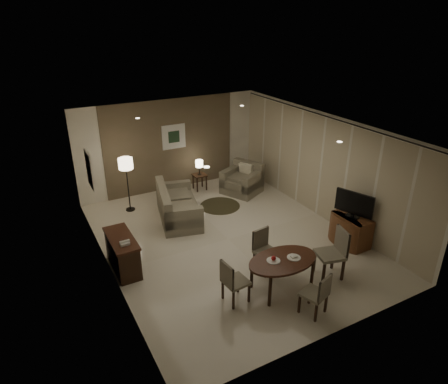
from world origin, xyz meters
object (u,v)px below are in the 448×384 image
dining_table (282,274)px  armchair (242,179)px  tv_cabinet (351,230)px  chair_near (314,293)px  chair_right (330,254)px  sofa (178,203)px  side_table (200,182)px  floor_lamp (128,185)px  chair_left (236,281)px  console_desk (123,253)px  chair_far (267,252)px

dining_table → armchair: size_ratio=1.43×
tv_cabinet → armchair: size_ratio=0.91×
chair_near → chair_right: size_ratio=0.81×
chair_near → sofa: size_ratio=0.45×
tv_cabinet → side_table: bearing=111.3°
tv_cabinet → dining_table: bearing=-165.8°
sofa → armchair: size_ratio=1.89×
sofa → floor_lamp: (-0.97, 1.10, 0.30)m
chair_left → tv_cabinet: bearing=-86.7°
chair_right → sofa: bearing=-141.1°
tv_cabinet → dining_table: tv_cabinet is taller
armchair → chair_near: bearing=-43.5°
console_desk → armchair: size_ratio=1.21×
chair_right → sofa: (-1.71, 3.73, -0.08)m
console_desk → side_table: 4.33m
chair_far → chair_right: size_ratio=0.86×
chair_near → side_table: chair_near is taller
console_desk → chair_left: chair_left is taller
tv_cabinet → floor_lamp: bearing=134.1°
sofa → side_table: (1.28, 1.44, -0.20)m
chair_far → sofa: bearing=95.2°
console_desk → tv_cabinet: bearing=-17.1°
chair_left → floor_lamp: size_ratio=0.59×
dining_table → floor_lamp: bearing=108.8°
tv_cabinet → sofa: bearing=135.0°
sofa → console_desk: bearing=142.6°
sofa → floor_lamp: floor_lamp is taller
side_table → floor_lamp: (-2.25, -0.34, 0.50)m
chair_near → sofa: bearing=-99.4°
tv_cabinet → floor_lamp: (-3.99, 4.12, 0.39)m
tv_cabinet → chair_far: chair_far is taller
chair_near → chair_left: 1.40m
dining_table → chair_far: 0.65m
dining_table → armchair: (1.65, 4.26, 0.11)m
chair_left → armchair: bearing=-37.1°
sofa → floor_lamp: size_ratio=1.26×
dining_table → chair_near: (0.09, -0.82, 0.09)m
console_desk → sofa: (1.87, 1.52, 0.07)m
sofa → floor_lamp: 1.50m
tv_cabinet → chair_left: size_ratio=1.03×
chair_right → armchair: chair_right is taller
dining_table → armchair: 4.57m
sofa → side_table: 1.94m
tv_cabinet → side_table: size_ratio=1.87×
armchair → floor_lamp: size_ratio=0.67×
chair_near → floor_lamp: (-1.69, 5.54, 0.32)m
chair_near → floor_lamp: floor_lamp is taller
tv_cabinet → chair_near: chair_near is taller
console_desk → chair_far: bearing=-29.5°
console_desk → chair_near: (2.59, -2.92, 0.04)m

